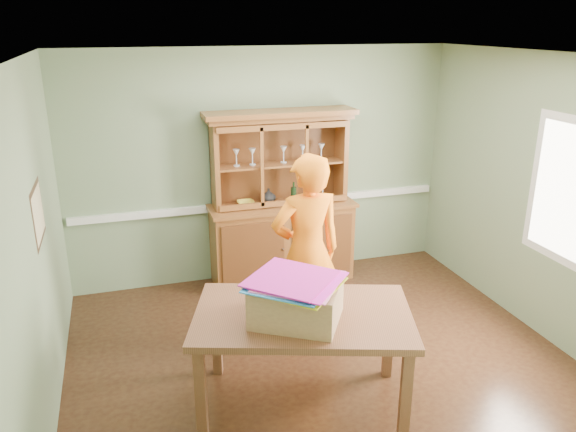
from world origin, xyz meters
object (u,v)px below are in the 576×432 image
object	(u,v)px
cardboard_box	(296,302)
person	(307,253)
dining_table	(303,324)
china_hutch	(281,223)

from	to	relation	value
cardboard_box	person	bearing A→B (deg)	66.92
dining_table	cardboard_box	distance (m)	0.27
china_hutch	cardboard_box	size ratio (longest dim) A/B	3.22
china_hutch	person	size ratio (longest dim) A/B	1.08
china_hutch	cardboard_box	bearing A→B (deg)	-103.84
dining_table	person	distance (m)	0.96
china_hutch	dining_table	xyz separation A→B (m)	(-0.51, -2.32, 0.02)
china_hutch	person	xyz separation A→B (m)	(-0.18, -1.45, 0.23)
china_hutch	dining_table	world-z (taller)	china_hutch
china_hutch	cardboard_box	world-z (taller)	china_hutch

